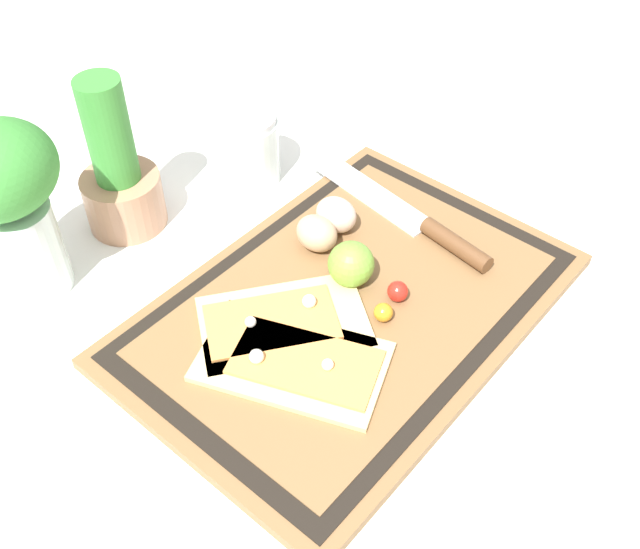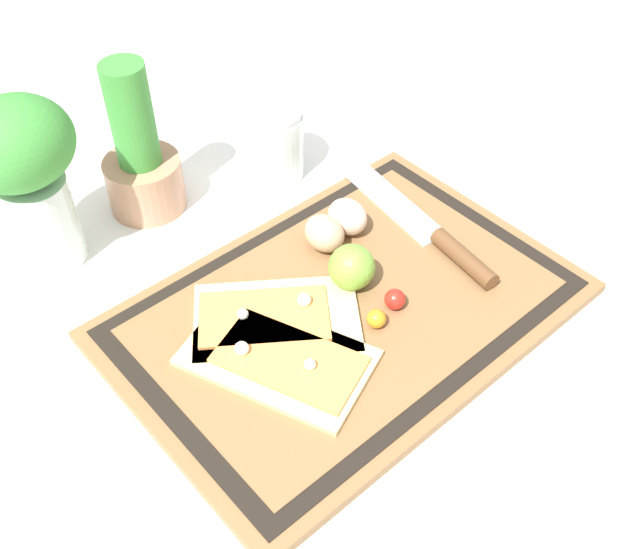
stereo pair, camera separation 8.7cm
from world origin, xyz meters
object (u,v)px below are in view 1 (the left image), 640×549
object	(u,v)px
egg_pink	(336,215)
sauce_jar	(246,152)
knife	(426,227)
cherry_tomato_red	(398,291)
pizza_slice_far	(281,322)
herb_glass	(8,198)
egg_brown	(317,233)
cherry_tomato_yellow	(383,312)
lime	(351,264)
pizza_slice_near	(295,362)
herb_pot	(119,177)

from	to	relation	value
egg_pink	sauce_jar	world-z (taller)	sauce_jar
knife	cherry_tomato_red	bearing A→B (deg)	-160.52
pizza_slice_far	herb_glass	distance (m)	0.33
egg_brown	egg_pink	distance (m)	0.04
cherry_tomato_yellow	egg_pink	bearing A→B (deg)	58.69
lime	herb_glass	world-z (taller)	herb_glass
knife	cherry_tomato_red	size ratio (longest dim) A/B	12.26
egg_pink	herb_glass	distance (m)	0.38
cherry_tomato_red	sauce_jar	xyz separation A→B (m)	(0.07, 0.31, 0.01)
pizza_slice_near	cherry_tomato_red	size ratio (longest dim) A/B	9.29
knife	cherry_tomato_yellow	xyz separation A→B (m)	(-0.15, -0.05, 0.00)
pizza_slice_far	knife	world-z (taller)	pizza_slice_far
herb_pot	egg_brown	bearing A→B (deg)	-64.84
pizza_slice_far	cherry_tomato_red	xyz separation A→B (m)	(0.12, -0.07, 0.01)
cherry_tomato_red	sauce_jar	size ratio (longest dim) A/B	0.24
egg_brown	pizza_slice_near	bearing A→B (deg)	-146.40
lime	egg_brown	bearing A→B (deg)	74.66
cherry_tomato_yellow	knife	bearing A→B (deg)	17.40
egg_pink	cherry_tomato_red	world-z (taller)	egg_pink
pizza_slice_far	cherry_tomato_red	distance (m)	0.14
knife	herb_glass	xyz separation A→B (m)	(-0.36, 0.31, 0.11)
pizza_slice_near	herb_pot	size ratio (longest dim) A/B	1.08
knife	cherry_tomato_red	world-z (taller)	cherry_tomato_red
egg_brown	cherry_tomato_yellow	xyz separation A→B (m)	(-0.04, -0.13, -0.01)
cherry_tomato_yellow	pizza_slice_far	bearing A→B (deg)	135.29
cherry_tomato_red	cherry_tomato_yellow	size ratio (longest dim) A/B	1.11
egg_brown	sauce_jar	size ratio (longest dim) A/B	0.53
pizza_slice_far	herb_glass	bearing A→B (deg)	115.11
pizza_slice_far	herb_pot	bearing A→B (deg)	87.16
egg_brown	herb_pot	bearing A→B (deg)	115.16
egg_brown	cherry_tomato_red	size ratio (longest dim) A/B	2.23
knife	herb_pot	size ratio (longest dim) A/B	1.42
pizza_slice_far	cherry_tomato_red	world-z (taller)	same
pizza_slice_near	pizza_slice_far	distance (m)	0.06
egg_pink	herb_glass	world-z (taller)	herb_glass
cherry_tomato_yellow	sauce_jar	size ratio (longest dim) A/B	0.22
herb_pot	herb_glass	size ratio (longest dim) A/B	0.93
egg_brown	cherry_tomato_yellow	distance (m)	0.14
pizza_slice_near	herb_pot	xyz separation A→B (m)	(0.05, 0.34, 0.05)
pizza_slice_far	cherry_tomato_red	bearing A→B (deg)	-32.37
knife	herb_glass	size ratio (longest dim) A/B	1.33
egg_pink	pizza_slice_far	bearing A→B (deg)	-160.64
egg_pink	cherry_tomato_red	bearing A→B (deg)	-110.25
egg_pink	cherry_tomato_yellow	bearing A→B (deg)	-121.31
pizza_slice_far	lime	world-z (taller)	lime
pizza_slice_near	cherry_tomato_red	xyz separation A→B (m)	(0.15, -0.03, 0.01)
lime	herb_pot	xyz separation A→B (m)	(-0.09, 0.30, 0.03)
knife	sauce_jar	size ratio (longest dim) A/B	2.93
knife	pizza_slice_far	bearing A→B (deg)	172.15
pizza_slice_far	lime	xyz separation A→B (m)	(0.10, -0.01, 0.02)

